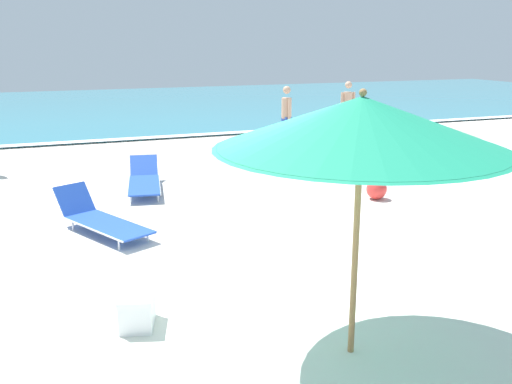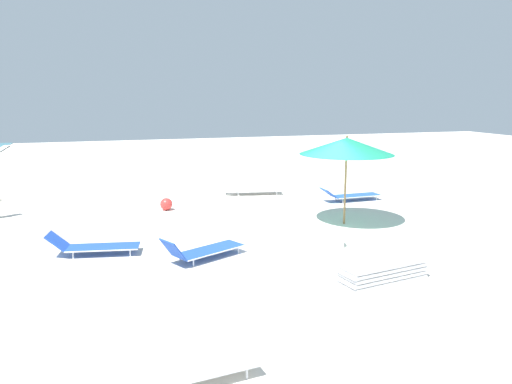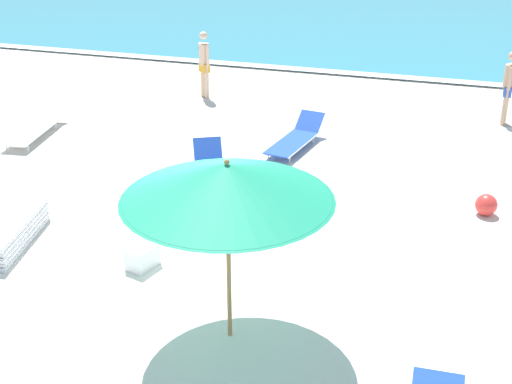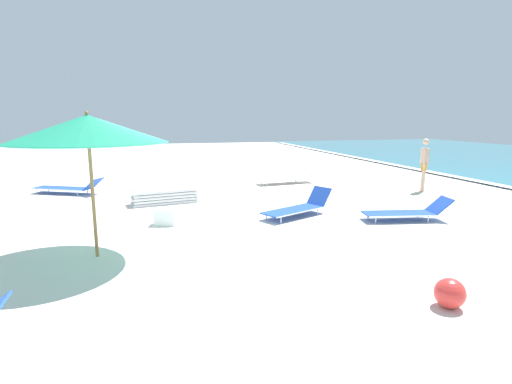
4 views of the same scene
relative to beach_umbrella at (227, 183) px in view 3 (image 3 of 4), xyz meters
The scene contains 11 objects.
ground_plane 3.00m from the beach_umbrella, 129.26° to the left, with size 60.00×60.00×0.16m.
ocean_water 22.32m from the beach_umbrella, 93.09° to the left, with size 60.00×18.68×0.07m.
beach_umbrella is the anchor object (origin of this frame).
lounger_stack 4.93m from the beach_umbrella, 162.63° to the left, with size 0.93×1.96×0.41m.
sun_lounger_under_umbrella 9.18m from the beach_umbrella, 138.62° to the left, with size 0.88×2.35×0.54m.
sun_lounger_near_water_right 7.24m from the beach_umbrella, 96.62° to the left, with size 0.95×2.13×0.55m.
sun_lounger_mid_beach_pair_a 5.33m from the beach_umbrella, 112.68° to the left, with size 1.42×2.06×0.63m.
beachgoer_wading_adult 10.56m from the beach_umbrella, 69.82° to the left, with size 0.27×0.45×1.76m.
beachgoer_shoreline_child 10.60m from the beach_umbrella, 112.24° to the left, with size 0.37×0.33×1.76m.
beach_ball 6.06m from the beach_umbrella, 55.26° to the left, with size 0.40×0.40×0.40m.
cooler_box 3.06m from the beach_umbrella, 145.84° to the left, with size 0.48×0.58×0.37m.
Camera 3 is at (3.79, -8.88, 5.81)m, focal length 50.00 mm.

